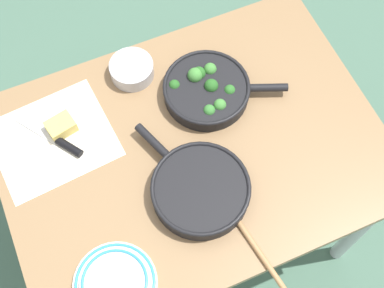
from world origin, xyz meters
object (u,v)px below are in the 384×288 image
Objects in this scene: grater_knife at (58,141)px; prep_bowl_steel at (132,70)px; skillet_eggs at (200,190)px; dinner_plate_stack at (115,283)px; wooden_spoon at (242,227)px; skillet_broccoli at (207,89)px; cheese_block at (61,127)px.

prep_bowl_steel is at bearing -98.70° from grater_knife.
dinner_plate_stack is at bearing 95.69° from skillet_eggs.
wooden_spoon is 1.84× the size of grater_knife.
skillet_broccoli reaches higher than wooden_spoon.
skillet_eggs reaches higher than prep_bowl_steel.
dinner_plate_stack is (0.45, 0.42, -0.02)m from skillet_broccoli.
wooden_spoon is at bearing -174.70° from skillet_eggs.
cheese_block is at bearing -91.08° from dinner_plate_stack.
skillet_broccoli is 0.43m from wooden_spoon.
prep_bowl_steel reaches higher than dinner_plate_stack.
grater_knife is (0.46, -0.02, -0.02)m from skillet_broccoli.
skillet_broccoli is at bearing -47.30° from skillet_eggs.
dinner_plate_stack reaches higher than grater_knife.
skillet_broccoli is 0.94× the size of wooden_spoon.
cheese_block is at bearing 28.02° from wooden_spoon.
skillet_broccoli is 1.65× the size of dinner_plate_stack.
skillet_eggs is at bearing 94.30° from prep_bowl_steel.
grater_knife is at bearing 58.48° from cheese_block.
cheese_block is (0.35, -0.48, 0.01)m from wooden_spoon.
dinner_plate_stack reaches higher than wooden_spoon.
cheese_block is (0.44, -0.06, -0.01)m from skillet_broccoli.
skillet_broccoli is at bearing 172.55° from cheese_block.
skillet_eggs is at bearing -95.39° from skillet_broccoli.
wooden_spoon is 0.58m from grater_knife.
cheese_block is at bearing 21.22° from prep_bowl_steel.
skillet_eggs is 1.01× the size of wooden_spoon.
cheese_block is (-0.02, -0.03, 0.01)m from grater_knife.
skillet_broccoli is 0.44m from cheese_block.
skillet_broccoli is 0.32m from skillet_eggs.
grater_knife is at bearing -160.56° from skillet_broccoli.
prep_bowl_steel is at bearing -15.37° from skillet_eggs.
skillet_broccoli is at bearing -127.31° from grater_knife.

